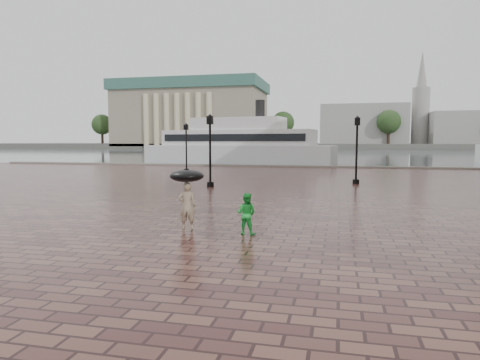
% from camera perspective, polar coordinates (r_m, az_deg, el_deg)
% --- Properties ---
extents(ground, '(300.00, 300.00, 0.00)m').
position_cam_1_polar(ground, '(16.00, 6.16, -5.10)').
color(ground, '#351818').
rests_on(ground, ground).
extents(harbour_water, '(240.00, 240.00, 0.00)m').
position_cam_1_polar(harbour_water, '(107.69, 12.11, 3.55)').
color(harbour_water, '#424A50').
rests_on(harbour_water, ground).
extents(quay_edge, '(80.00, 0.60, 0.30)m').
position_cam_1_polar(quay_edge, '(47.75, 10.81, 1.67)').
color(quay_edge, slate).
rests_on(quay_edge, ground).
extents(far_shore, '(300.00, 60.00, 2.00)m').
position_cam_1_polar(far_shore, '(175.65, 12.51, 4.45)').
color(far_shore, '#4C4C47').
rests_on(far_shore, ground).
extents(museum, '(57.00, 32.50, 26.00)m').
position_cam_1_polar(museum, '(170.40, -6.52, 8.86)').
color(museum, gray).
rests_on(museum, ground).
extents(distant_skyline, '(102.50, 22.00, 33.00)m').
position_cam_1_polar(distant_skyline, '(172.10, 28.89, 6.74)').
color(distant_skyline, gray).
rests_on(distant_skyline, ground).
extents(far_trees, '(188.00, 8.00, 13.50)m').
position_cam_1_polar(far_trees, '(153.78, 12.48, 7.50)').
color(far_trees, '#2D2119').
rests_on(far_trees, ground).
extents(street_lamps, '(15.44, 12.44, 4.40)m').
position_cam_1_polar(street_lamps, '(31.73, 0.56, 4.24)').
color(street_lamps, black).
rests_on(street_lamps, ground).
extents(adult_pedestrian, '(0.63, 0.48, 1.54)m').
position_cam_1_polar(adult_pedestrian, '(13.92, -7.06, -3.44)').
color(adult_pedestrian, gray).
rests_on(adult_pedestrian, ground).
extents(child_pedestrian, '(0.69, 0.58, 1.28)m').
position_cam_1_polar(child_pedestrian, '(13.09, 0.85, -4.52)').
color(child_pedestrian, green).
rests_on(child_pedestrian, ground).
extents(ferry_near, '(24.87, 8.93, 7.98)m').
position_cam_1_polar(ferry_near, '(54.95, -0.22, 4.71)').
color(ferry_near, silver).
rests_on(ferry_near, ground).
extents(umbrella, '(1.10, 1.10, 1.10)m').
position_cam_1_polar(umbrella, '(13.81, -7.11, 0.54)').
color(umbrella, black).
rests_on(umbrella, ground).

